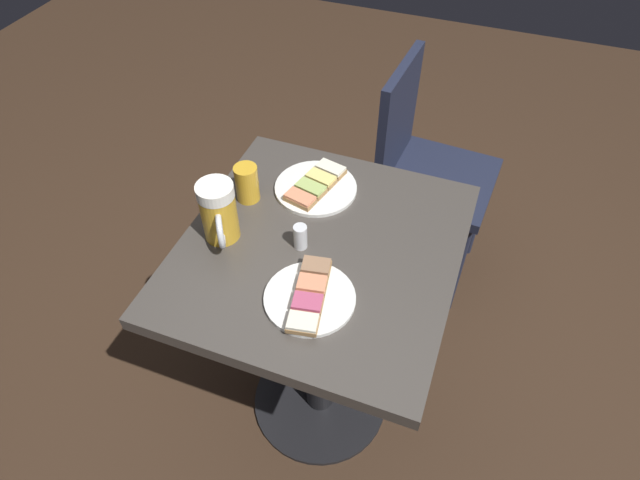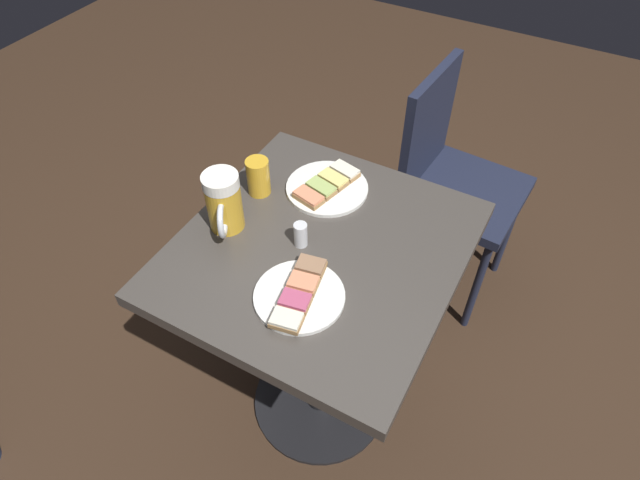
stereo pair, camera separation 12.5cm
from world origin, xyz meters
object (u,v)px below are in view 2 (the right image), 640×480
(beer_glass_small, at_px, (258,177))
(salt_shaker, at_px, (301,235))
(beer_mug, at_px, (224,203))
(cafe_chair, at_px, (450,176))
(plate_near, at_px, (327,187))
(plate_far, at_px, (299,295))

(beer_glass_small, distance_m, salt_shaker, 0.22)
(beer_mug, bearing_deg, beer_glass_small, 90.39)
(beer_mug, relative_size, beer_glass_small, 1.56)
(salt_shaker, xyz_separation_m, cafe_chair, (0.16, 0.73, -0.29))
(plate_near, xyz_separation_m, salt_shaker, (0.04, -0.20, 0.02))
(plate_far, height_order, cafe_chair, cafe_chair)
(plate_near, height_order, beer_glass_small, beer_glass_small)
(plate_near, bearing_deg, salt_shaker, -79.31)
(plate_near, distance_m, plate_far, 0.36)
(plate_far, distance_m, beer_mug, 0.29)
(cafe_chair, bearing_deg, beer_mug, -20.29)
(plate_near, height_order, cafe_chair, cafe_chair)
(beer_mug, bearing_deg, salt_shaker, 10.51)
(plate_near, relative_size, beer_glass_small, 2.17)
(beer_mug, relative_size, salt_shaker, 2.44)
(cafe_chair, bearing_deg, plate_near, -16.32)
(beer_glass_small, height_order, cafe_chair, beer_glass_small)
(beer_mug, relative_size, cafe_chair, 0.18)
(salt_shaker, bearing_deg, cafe_chair, 77.77)
(beer_mug, height_order, beer_glass_small, beer_mug)
(plate_far, bearing_deg, salt_shaker, 118.93)
(plate_near, bearing_deg, plate_far, -71.34)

